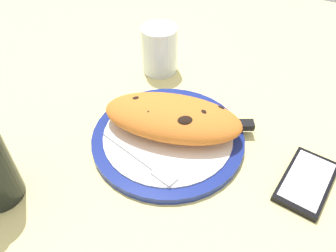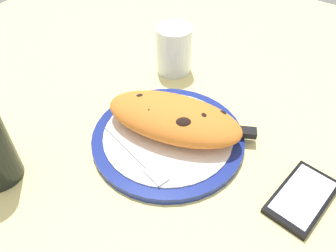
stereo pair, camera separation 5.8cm
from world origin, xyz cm
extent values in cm
cube|color=#E5D684|center=(0.00, 0.00, -1.50)|extent=(150.00, 150.00, 3.00)
cylinder|color=navy|center=(0.00, 0.00, 0.65)|extent=(27.03, 27.03, 1.31)
cylinder|color=white|center=(0.00, 0.00, 1.46)|extent=(22.92, 22.92, 0.30)
ellipsoid|color=orange|center=(-0.15, 1.58, 4.35)|extent=(26.41, 17.14, 5.48)
ellipsoid|color=black|center=(6.86, 6.03, 5.78)|extent=(2.23, 2.22, 0.57)
ellipsoid|color=black|center=(-2.90, -1.00, 6.47)|extent=(2.12, 1.88, 0.67)
ellipsoid|color=black|center=(4.89, 2.92, 6.45)|extent=(2.72, 2.45, 0.81)
ellipsoid|color=black|center=(-6.56, 0.77, 6.30)|extent=(2.12, 2.00, 0.69)
ellipsoid|color=black|center=(3.19, 0.28, 6.44)|extent=(3.71, 3.57, 1.02)
cube|color=silver|center=(-3.88, -6.62, 1.81)|extent=(11.96, 3.67, 0.40)
cube|color=silver|center=(3.94, -8.48, 1.81)|extent=(4.40, 3.07, 0.40)
cube|color=silver|center=(-0.78, 1.37, 1.81)|extent=(11.85, 7.56, 0.40)
cube|color=black|center=(8.73, 6.66, 2.21)|extent=(8.92, 6.17, 1.20)
cube|color=black|center=(23.87, 2.14, 0.50)|extent=(8.26, 13.12, 1.00)
cube|color=white|center=(23.87, 2.14, 1.08)|extent=(7.06, 11.52, 0.16)
cylinder|color=silver|center=(-12.22, 18.71, 5.17)|extent=(7.79, 7.79, 10.34)
cylinder|color=silver|center=(-12.22, 18.71, 3.05)|extent=(7.16, 7.16, 5.71)
camera|label=1|loc=(19.82, -36.61, 43.81)|focal=35.88mm
camera|label=2|loc=(24.70, -33.52, 43.81)|focal=35.88mm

